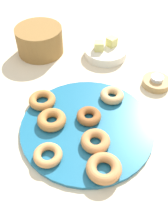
{
  "coord_description": "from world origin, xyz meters",
  "views": [
    {
      "loc": [
        -0.17,
        -0.47,
        0.61
      ],
      "look_at": [
        0.0,
        0.03,
        0.04
      ],
      "focal_mm": 40.09,
      "sensor_mm": 36.0,
      "label": 1
    }
  ],
  "objects": [
    {
      "name": "donut_0",
      "position": [
        -0.14,
        -0.08,
        0.02
      ],
      "size": [
        0.11,
        0.11,
        0.02
      ],
      "primitive_type": "torus",
      "rotation": [
        0.0,
        0.0,
        3.57
      ],
      "color": "tan",
      "rests_on": "donut_plate"
    },
    {
      "name": "donut_2",
      "position": [
        -0.01,
        -0.16,
        0.03
      ],
      "size": [
        0.1,
        0.1,
        0.03
      ],
      "primitive_type": "torus",
      "rotation": [
        0.0,
        0.0,
        3.22
      ],
      "color": "#C6844C",
      "rests_on": "donut_plate"
    },
    {
      "name": "donut_3",
      "position": [
        -0.11,
        0.14,
        0.02
      ],
      "size": [
        0.09,
        0.09,
        0.03
      ],
      "primitive_type": "torus",
      "rotation": [
        0.0,
        0.0,
        4.7
      ],
      "color": "#BC7A3D",
      "rests_on": "donut_plate"
    },
    {
      "name": "donut_1",
      "position": [
        0.0,
        -0.07,
        0.03
      ],
      "size": [
        0.1,
        0.1,
        0.03
      ],
      "primitive_type": "torus",
      "rotation": [
        0.0,
        0.0,
        4.59
      ],
      "color": "#C6844C",
      "rests_on": "donut_plate"
    },
    {
      "name": "donut_plate",
      "position": [
        0.0,
        0.0,
        0.01
      ],
      "size": [
        0.42,
        0.42,
        0.01
      ],
      "primitive_type": "cylinder",
      "color": "#1E6B93",
      "rests_on": "ground_plane"
    },
    {
      "name": "basket",
      "position": [
        -0.05,
        0.46,
        0.05
      ],
      "size": [
        0.21,
        0.21,
        0.11
      ],
      "primitive_type": "cylinder",
      "rotation": [
        0.0,
        0.0,
        1.46
      ],
      "color": "olive",
      "rests_on": "ground_plane"
    },
    {
      "name": "donut_4",
      "position": [
        0.12,
        0.09,
        0.03
      ],
      "size": [
        0.08,
        0.08,
        0.03
      ],
      "primitive_type": "torus",
      "rotation": [
        0.0,
        0.0,
        3.13
      ],
      "color": "tan",
      "rests_on": "donut_plate"
    },
    {
      "name": "melon_chunk_left",
      "position": [
        0.17,
        0.35,
        0.05
      ],
      "size": [
        0.05,
        0.05,
        0.04
      ],
      "primitive_type": "cube",
      "rotation": [
        0.0,
        0.0,
        -0.32
      ],
      "color": "#DBD67A",
      "rests_on": "fruit_bowl"
    },
    {
      "name": "fruit_bowl",
      "position": [
        0.2,
        0.35,
        0.02
      ],
      "size": [
        0.17,
        0.17,
        0.04
      ],
      "primitive_type": "cylinder",
      "color": "silver",
      "rests_on": "ground_plane"
    },
    {
      "name": "melon_chunk_right",
      "position": [
        0.23,
        0.36,
        0.05
      ],
      "size": [
        0.05,
        0.05,
        0.04
      ],
      "primitive_type": "cube",
      "rotation": [
        0.0,
        0.0,
        0.42
      ],
      "color": "#DBD67A",
      "rests_on": "fruit_bowl"
    },
    {
      "name": "donut_6",
      "position": [
        0.01,
        0.02,
        0.02
      ],
      "size": [
        0.09,
        0.09,
        0.03
      ],
      "primitive_type": "torus",
      "rotation": [
        0.0,
        0.0,
        1.71
      ],
      "color": "#995B2D",
      "rests_on": "donut_plate"
    },
    {
      "name": "ground_plane",
      "position": [
        0.0,
        0.0,
        0.0
      ],
      "size": [
        2.4,
        2.4,
        0.0
      ],
      "primitive_type": "plane",
      "color": "beige"
    },
    {
      "name": "candle_holder",
      "position": [
        0.31,
        0.11,
        0.01
      ],
      "size": [
        0.1,
        0.1,
        0.02
      ],
      "primitive_type": "cylinder",
      "color": "tan",
      "rests_on": "ground_plane"
    },
    {
      "name": "tealight",
      "position": [
        0.31,
        0.11,
        0.03
      ],
      "size": [
        0.04,
        0.04,
        0.01
      ],
      "primitive_type": "cylinder",
      "color": "silver",
      "rests_on": "candle_holder"
    },
    {
      "name": "donut_5",
      "position": [
        -0.1,
        0.04,
        0.03
      ],
      "size": [
        0.11,
        0.11,
        0.03
      ],
      "primitive_type": "torus",
      "rotation": [
        0.0,
        0.0,
        0.28
      ],
      "color": "#BC7A3D",
      "rests_on": "donut_plate"
    }
  ]
}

